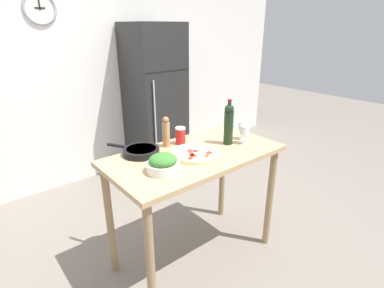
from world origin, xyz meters
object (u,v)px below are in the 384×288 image
at_px(cast_iron_skillet, 141,151).
at_px(salt_canister, 180,136).
at_px(wine_glass_far, 243,127).
at_px(pepper_mill, 166,132).
at_px(wine_bottle, 229,123).
at_px(homemade_pizza, 195,153).
at_px(refrigerator, 155,101).
at_px(wine_glass_near, 245,131).
at_px(salad_bowl, 163,164).

bearing_deg(cast_iron_skillet, salt_canister, -2.57).
distance_m(wine_glass_far, pepper_mill, 0.64).
relative_size(wine_bottle, salt_canister, 2.64).
xyz_separation_m(pepper_mill, homemade_pizza, (0.06, -0.28, -0.10)).
bearing_deg(cast_iron_skillet, wine_bottle, -21.74).
height_order(refrigerator, wine_bottle, refrigerator).
xyz_separation_m(wine_bottle, cast_iron_skillet, (-0.64, 0.26, -0.14)).
distance_m(wine_bottle, wine_glass_near, 0.14).
relative_size(wine_glass_far, homemade_pizza, 0.43).
xyz_separation_m(wine_glass_near, pepper_mill, (-0.51, 0.35, 0.01)).
xyz_separation_m(refrigerator, cast_iron_skillet, (-1.02, -1.39, 0.04)).
relative_size(salad_bowl, cast_iron_skillet, 0.55).
distance_m(refrigerator, homemade_pizza, 1.81).
xyz_separation_m(salad_bowl, homemade_pizza, (0.32, 0.06, -0.04)).
xyz_separation_m(pepper_mill, salt_canister, (0.12, -0.03, -0.05)).
distance_m(pepper_mill, salt_canister, 0.13).
bearing_deg(refrigerator, wine_glass_near, -98.95).
bearing_deg(cast_iron_skillet, wine_glass_near, -24.16).
bearing_deg(homemade_pizza, pepper_mill, 101.42).
height_order(wine_glass_far, salt_canister, wine_glass_far).
relative_size(refrigerator, pepper_mill, 7.80).
xyz_separation_m(wine_glass_far, cast_iron_skillet, (-0.81, 0.26, -0.08)).
relative_size(wine_glass_near, salad_bowl, 0.69).
xyz_separation_m(wine_bottle, pepper_mill, (-0.41, 0.27, -0.05)).
distance_m(pepper_mill, salad_bowl, 0.44).
relative_size(homemade_pizza, cast_iron_skillet, 0.88).
relative_size(wine_bottle, homemade_pizza, 1.04).
bearing_deg(wine_glass_far, wine_bottle, 178.63).
relative_size(wine_glass_far, salad_bowl, 0.69).
distance_m(refrigerator, cast_iron_skillet, 1.72).
height_order(wine_glass_near, salt_canister, wine_glass_near).
bearing_deg(salt_canister, salad_bowl, -140.41).
bearing_deg(refrigerator, homemade_pizza, -113.67).
bearing_deg(homemade_pizza, salt_canister, 76.52).
relative_size(wine_bottle, wine_glass_near, 2.43).
bearing_deg(homemade_pizza, wine_glass_far, 0.96).
bearing_deg(salad_bowl, cast_iron_skillet, 84.72).
xyz_separation_m(refrigerator, salt_canister, (-0.66, -1.40, 0.08)).
distance_m(refrigerator, salt_canister, 1.55).
xyz_separation_m(salad_bowl, cast_iron_skillet, (0.03, 0.33, -0.03)).
bearing_deg(wine_glass_far, pepper_mill, 154.76).
xyz_separation_m(refrigerator, homemade_pizza, (-0.73, -1.65, 0.03)).
relative_size(refrigerator, wine_bottle, 5.19).
bearing_deg(salad_bowl, salt_canister, 39.59).
bearing_deg(salt_canister, wine_glass_near, -38.95).
bearing_deg(wine_glass_far, salad_bowl, -175.13).
height_order(wine_glass_near, salad_bowl, wine_glass_near).
bearing_deg(salad_bowl, homemade_pizza, 11.08).
xyz_separation_m(wine_glass_near, cast_iron_skillet, (-0.74, 0.33, -0.08)).
relative_size(refrigerator, salad_bowl, 8.66).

